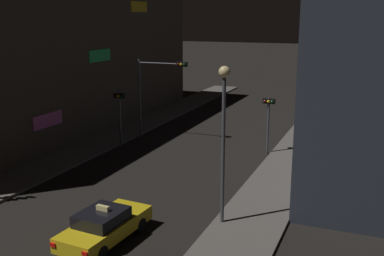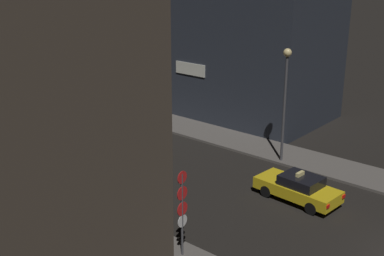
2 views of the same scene
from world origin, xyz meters
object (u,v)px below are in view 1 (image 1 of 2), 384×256
Objects in this scene: taxi at (105,225)px; traffic_light_overhead at (156,83)px; traffic_light_right_kerb at (268,114)px; street_lamp_near_block at (224,120)px; traffic_light_left_kerb at (120,108)px.

traffic_light_overhead is at bearing 109.05° from taxi.
traffic_light_right_kerb is 11.57m from street_lamp_near_block.
traffic_light_left_kerb is at bearing -115.25° from traffic_light_overhead.
traffic_light_left_kerb is at bearing -168.08° from traffic_light_right_kerb.
taxi is at bearing -102.54° from traffic_light_right_kerb.
traffic_light_left_kerb is 1.01× the size of traffic_light_right_kerb.
traffic_light_overhead is at bearing 174.56° from traffic_light_right_kerb.
taxi is 14.44m from traffic_light_left_kerb.
taxi is 1.18× the size of traffic_light_right_kerb.
traffic_light_right_kerb is at bearing 93.30° from street_lamp_near_block.
street_lamp_near_block is at bearing -86.70° from traffic_light_right_kerb.
traffic_light_left_kerb is 14.27m from street_lamp_near_block.
traffic_light_overhead is at bearing 64.75° from traffic_light_left_kerb.
traffic_light_left_kerb is at bearing 139.09° from street_lamp_near_block.
traffic_light_right_kerb is (10.02, 2.12, -0.03)m from traffic_light_left_kerb.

